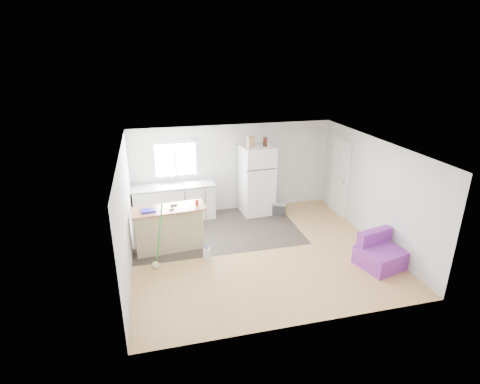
# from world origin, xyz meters

# --- Properties ---
(room) EXTENTS (5.51, 5.01, 2.41)m
(room) POSITION_xyz_m (0.00, 0.00, 1.20)
(room) COLOR #A98347
(room) RESTS_ON ground
(vinyl_zone) EXTENTS (4.05, 2.50, 0.00)m
(vinyl_zone) POSITION_xyz_m (-0.73, 1.25, 0.00)
(vinyl_zone) COLOR #2D2722
(vinyl_zone) RESTS_ON floor
(window) EXTENTS (1.18, 0.06, 0.98)m
(window) POSITION_xyz_m (-1.55, 2.49, 1.55)
(window) COLOR white
(window) RESTS_ON back_wall
(interior_door) EXTENTS (0.11, 0.92, 2.10)m
(interior_door) POSITION_xyz_m (2.72, 1.55, 1.02)
(interior_door) COLOR white
(interior_door) RESTS_ON right_wall
(ceiling_fixture) EXTENTS (0.30, 0.30, 0.07)m
(ceiling_fixture) POSITION_xyz_m (-1.20, 1.20, 2.36)
(ceiling_fixture) COLOR white
(ceiling_fixture) RESTS_ON ceiling
(kitchen_cabinets) EXTENTS (2.18, 0.77, 1.25)m
(kitchen_cabinets) POSITION_xyz_m (-1.68, 2.17, 0.49)
(kitchen_cabinets) COLOR white
(kitchen_cabinets) RESTS_ON floor
(peninsula) EXTENTS (1.67, 0.77, 0.99)m
(peninsula) POSITION_xyz_m (-1.92, 0.60, 0.50)
(peninsula) COLOR tan
(peninsula) RESTS_ON floor
(refrigerator) EXTENTS (0.88, 0.85, 1.87)m
(refrigerator) POSITION_xyz_m (0.56, 2.09, 0.94)
(refrigerator) COLOR white
(refrigerator) RESTS_ON floor
(cooler) EXTENTS (0.57, 0.50, 0.37)m
(cooler) POSITION_xyz_m (1.08, 1.82, 0.19)
(cooler) COLOR #2F2F31
(cooler) RESTS_ON floor
(purple_seat) EXTENTS (1.00, 0.97, 0.69)m
(purple_seat) POSITION_xyz_m (2.28, -1.16, 0.25)
(purple_seat) COLOR purple
(purple_seat) RESTS_ON floor
(cleaner_jug) EXTENTS (0.17, 0.14, 0.32)m
(cleaner_jug) POSITION_xyz_m (-1.18, -0.10, 0.14)
(cleaner_jug) COLOR white
(cleaner_jug) RESTS_ON floor
(mop) EXTENTS (0.33, 0.38, 1.43)m
(mop) POSITION_xyz_m (-2.24, -0.14, 0.23)
(mop) COLOR green
(mop) RESTS_ON floor
(red_cup) EXTENTS (0.10, 0.10, 0.12)m
(red_cup) POSITION_xyz_m (-1.26, 0.65, 1.05)
(red_cup) COLOR red
(red_cup) RESTS_ON peninsula
(blue_tray) EXTENTS (0.32, 0.26, 0.04)m
(blue_tray) POSITION_xyz_m (-2.33, 0.52, 1.01)
(blue_tray) COLOR #1314B4
(blue_tray) RESTS_ON peninsula
(tool_a) EXTENTS (0.15, 0.08, 0.03)m
(tool_a) POSITION_xyz_m (-1.77, 0.70, 1.01)
(tool_a) COLOR black
(tool_a) RESTS_ON peninsula
(tool_b) EXTENTS (0.10, 0.05, 0.03)m
(tool_b) POSITION_xyz_m (-1.84, 0.47, 1.01)
(tool_b) COLOR black
(tool_b) RESTS_ON peninsula
(cardboard_box) EXTENTS (0.22, 0.17, 0.30)m
(cardboard_box) POSITION_xyz_m (0.35, 2.01, 2.02)
(cardboard_box) COLOR tan
(cardboard_box) RESTS_ON refrigerator
(bottle_left) EXTENTS (0.08, 0.08, 0.25)m
(bottle_left) POSITION_xyz_m (0.77, 2.02, 2.00)
(bottle_left) COLOR #341409
(bottle_left) RESTS_ON refrigerator
(bottle_right) EXTENTS (0.08, 0.08, 0.25)m
(bottle_right) POSITION_xyz_m (0.74, 2.08, 2.00)
(bottle_right) COLOR #341409
(bottle_right) RESTS_ON refrigerator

